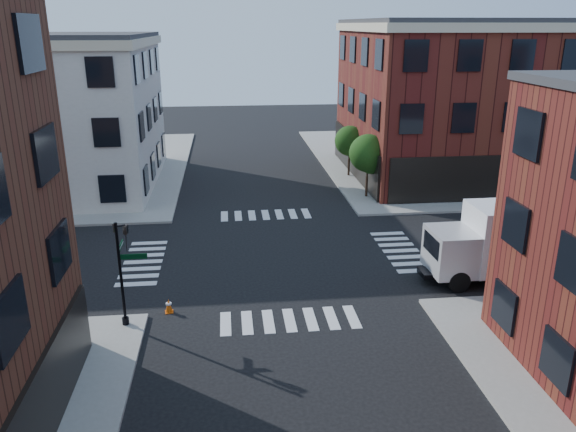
# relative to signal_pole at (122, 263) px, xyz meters

# --- Properties ---
(ground) EXTENTS (120.00, 120.00, 0.00)m
(ground) POSITION_rel_signal_pole_xyz_m (6.72, 6.68, -2.86)
(ground) COLOR black
(ground) RESTS_ON ground
(sidewalk_ne) EXTENTS (30.00, 30.00, 0.15)m
(sidewalk_ne) POSITION_rel_signal_pole_xyz_m (27.72, 27.68, -2.78)
(sidewalk_ne) COLOR gray
(sidewalk_ne) RESTS_ON ground
(sidewalk_nw) EXTENTS (30.00, 30.00, 0.15)m
(sidewalk_nw) POSITION_rel_signal_pole_xyz_m (-14.28, 27.68, -2.78)
(sidewalk_nw) COLOR gray
(sidewalk_nw) RESTS_ON ground
(building_ne) EXTENTS (25.00, 16.00, 12.00)m
(building_ne) POSITION_rel_signal_pole_xyz_m (27.22, 22.68, 3.14)
(building_ne) COLOR #4E1513
(building_ne) RESTS_ON ground
(building_nw) EXTENTS (22.00, 16.00, 11.00)m
(building_nw) POSITION_rel_signal_pole_xyz_m (-12.28, 22.68, 2.64)
(building_nw) COLOR beige
(building_nw) RESTS_ON ground
(tree_near) EXTENTS (2.69, 2.69, 4.49)m
(tree_near) POSITION_rel_signal_pole_xyz_m (14.28, 16.65, 0.30)
(tree_near) COLOR black
(tree_near) RESTS_ON ground
(tree_far) EXTENTS (2.43, 2.43, 4.07)m
(tree_far) POSITION_rel_signal_pole_xyz_m (14.28, 22.65, 0.02)
(tree_far) COLOR black
(tree_far) RESTS_ON ground
(signal_pole) EXTENTS (1.29, 1.24, 4.60)m
(signal_pole) POSITION_rel_signal_pole_xyz_m (0.00, 0.00, 0.00)
(signal_pole) COLOR black
(signal_pole) RESTS_ON ground
(box_truck) EXTENTS (8.44, 2.72, 3.79)m
(box_truck) POSITION_rel_signal_pole_xyz_m (18.09, 2.66, -0.89)
(box_truck) COLOR white
(box_truck) RESTS_ON ground
(traffic_cone) EXTENTS (0.39, 0.39, 0.64)m
(traffic_cone) POSITION_rel_signal_pole_xyz_m (1.58, 0.98, -2.55)
(traffic_cone) COLOR #DC5509
(traffic_cone) RESTS_ON ground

